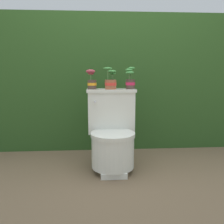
{
  "coord_description": "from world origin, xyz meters",
  "views": [
    {
      "loc": [
        -0.24,
        -2.26,
        0.97
      ],
      "look_at": [
        -0.07,
        0.12,
        0.56
      ],
      "focal_mm": 40.0,
      "sensor_mm": 36.0,
      "label": 1
    }
  ],
  "objects_px": {
    "potted_plant_left": "(92,81)",
    "potted_plant_midleft": "(111,82)",
    "toilet": "(112,136)",
    "potted_plant_middle": "(130,80)"
  },
  "relations": [
    {
      "from": "toilet",
      "to": "potted_plant_left",
      "type": "height_order",
      "value": "potted_plant_left"
    },
    {
      "from": "toilet",
      "to": "potted_plant_midleft",
      "type": "distance_m",
      "value": 0.53
    },
    {
      "from": "potted_plant_left",
      "to": "potted_plant_middle",
      "type": "height_order",
      "value": "potted_plant_middle"
    },
    {
      "from": "potted_plant_left",
      "to": "potted_plant_midleft",
      "type": "bearing_deg",
      "value": -6.53
    },
    {
      "from": "potted_plant_midleft",
      "to": "potted_plant_middle",
      "type": "bearing_deg",
      "value": 5.39
    },
    {
      "from": "toilet",
      "to": "potted_plant_midleft",
      "type": "relative_size",
      "value": 3.62
    },
    {
      "from": "potted_plant_midleft",
      "to": "potted_plant_middle",
      "type": "xyz_separation_m",
      "value": [
        0.2,
        0.02,
        0.02
      ]
    },
    {
      "from": "potted_plant_left",
      "to": "potted_plant_middle",
      "type": "bearing_deg",
      "value": -0.41
    },
    {
      "from": "toilet",
      "to": "potted_plant_middle",
      "type": "height_order",
      "value": "potted_plant_middle"
    },
    {
      "from": "toilet",
      "to": "potted_plant_left",
      "type": "bearing_deg",
      "value": 143.26
    }
  ]
}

